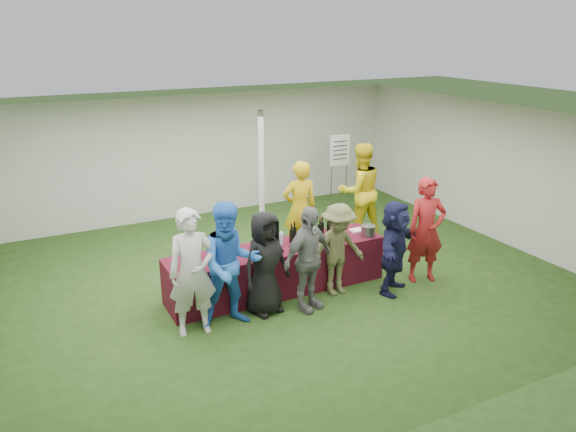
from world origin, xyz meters
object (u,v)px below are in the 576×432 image
customer_5 (395,247)px  customer_0 (192,273)px  staff_back (360,191)px  staff_pourer (300,209)px  customer_3 (308,259)px  wine_list_sign (340,156)px  customer_4 (338,250)px  dump_bucket (368,231)px  customer_2 (265,263)px  customer_1 (231,265)px  customer_6 (426,230)px  serving_table (277,269)px

customer_5 → customer_0: bearing=140.2°
staff_back → staff_pourer: bearing=17.3°
customer_0 → customer_3: customer_0 is taller
staff_pourer → customer_0: bearing=42.4°
customer_0 → wine_list_sign: bearing=44.8°
staff_back → customer_4: staff_back is taller
dump_bucket → staff_back: 1.98m
wine_list_sign → customer_4: wine_list_sign is taller
staff_back → customer_2: 3.68m
customer_5 → customer_4: bearing=121.5°
customer_1 → customer_6: customer_1 is taller
wine_list_sign → customer_1: (-4.09, -3.71, -0.39)m
serving_table → customer_6: customer_6 is taller
customer_0 → staff_pourer: bearing=41.1°
customer_1 → staff_back: bearing=37.8°
dump_bucket → customer_4: 0.84m
staff_pourer → customer_0: (-2.63, -1.83, 0.01)m
staff_back → customer_6: (-0.19, -2.25, -0.07)m
customer_6 → staff_pourer: bearing=141.5°
dump_bucket → customer_2: size_ratio=0.15×
serving_table → customer_4: size_ratio=2.38×
customer_2 → customer_6: bearing=-18.0°
dump_bucket → customer_4: customer_4 is taller
staff_pourer → customer_6: staff_pourer is taller
customer_2 → wine_list_sign: bearing=31.4°
dump_bucket → staff_back: bearing=60.4°
staff_back → customer_2: (-3.04, -2.06, -0.17)m
customer_0 → customer_2: customer_0 is taller
customer_0 → customer_3: 1.74m
wine_list_sign → customer_0: 5.94m
serving_table → wine_list_sign: size_ratio=2.00×
customer_1 → customer_6: size_ratio=1.03×
serving_table → customer_1: customer_1 is taller
staff_back → customer_4: bearing=54.3°
wine_list_sign → customer_6: bearing=-99.8°
staff_pourer → customer_6: (1.35, -1.92, -0.01)m
wine_list_sign → customer_5: size_ratio=1.17×
serving_table → customer_3: bearing=-79.7°
customer_5 → customer_1: bearing=139.9°
customer_0 → customer_6: customer_0 is taller
staff_pourer → customer_4: 1.72m
customer_1 → customer_4: 1.88m
customer_2 → customer_6: size_ratio=0.89×
serving_table → customer_6: size_ratio=2.01×
customer_6 → customer_5: bearing=-154.2°
customer_1 → customer_6: bearing=5.6°
serving_table → customer_5: size_ratio=2.34×
customer_3 → customer_6: size_ratio=0.91×
wine_list_sign → customer_5: wine_list_sign is taller
staff_pourer → staff_back: staff_back is taller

